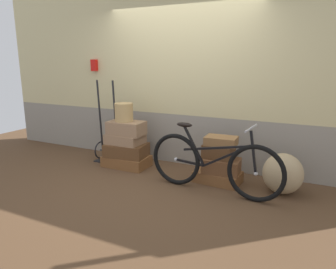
{
  "coord_description": "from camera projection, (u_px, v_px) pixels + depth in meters",
  "views": [
    {
      "loc": [
        2.05,
        -3.84,
        1.68
      ],
      "look_at": [
        0.08,
        0.14,
        0.63
      ],
      "focal_mm": 33.69,
      "sensor_mm": 36.0,
      "label": 1
    }
  ],
  "objects": [
    {
      "name": "suitcase_6",
      "position": [
        219.0,
        151.0,
        4.38
      ],
      "size": [
        0.43,
        0.3,
        0.19
      ],
      "primitive_type": "cube",
      "rotation": [
        0.0,
        0.0,
        -0.04
      ],
      "color": "brown",
      "rests_on": "suitcase_5"
    },
    {
      "name": "suitcase_0",
      "position": [
        127.0,
        161.0,
        5.11
      ],
      "size": [
        0.72,
        0.46,
        0.17
      ],
      "primitive_type": "cube",
      "rotation": [
        0.0,
        0.0,
        0.01
      ],
      "color": "brown",
      "rests_on": "ground"
    },
    {
      "name": "suitcase_5",
      "position": [
        222.0,
        166.0,
        4.38
      ],
      "size": [
        0.52,
        0.39,
        0.2
      ],
      "primitive_type": "cube",
      "rotation": [
        0.0,
        0.0,
        0.07
      ],
      "color": "brown",
      "rests_on": "suitcase_4"
    },
    {
      "name": "bicycle",
      "position": [
        213.0,
        164.0,
        4.04
      ],
      "size": [
        1.81,
        0.46,
        0.92
      ],
      "color": "black",
      "rests_on": "ground"
    },
    {
      "name": "luggage_trolley",
      "position": [
        108.0,
        142.0,
        5.38
      ],
      "size": [
        0.4,
        0.37,
        1.36
      ],
      "color": "black",
      "rests_on": "ground"
    },
    {
      "name": "wicker_basket",
      "position": [
        124.0,
        112.0,
        4.95
      ],
      "size": [
        0.29,
        0.29,
        0.29
      ],
      "primitive_type": "cylinder",
      "color": "tan",
      "rests_on": "suitcase_3"
    },
    {
      "name": "suitcase_4",
      "position": [
        218.0,
        177.0,
        4.44
      ],
      "size": [
        0.66,
        0.44,
        0.15
      ],
      "primitive_type": "cube",
      "rotation": [
        0.0,
        0.0,
        -0.08
      ],
      "color": "brown",
      "rests_on": "ground"
    },
    {
      "name": "ground",
      "position": [
        159.0,
        180.0,
        4.63
      ],
      "size": [
        9.26,
        5.2,
        0.06
      ],
      "primitive_type": "cube",
      "color": "#513823"
    },
    {
      "name": "suitcase_2",
      "position": [
        125.0,
        139.0,
        5.06
      ],
      "size": [
        0.57,
        0.41,
        0.15
      ],
      "primitive_type": "cube",
      "rotation": [
        0.0,
        0.0,
        0.0
      ],
      "color": "#937051",
      "rests_on": "suitcase_1"
    },
    {
      "name": "burlap_sack",
      "position": [
        283.0,
        174.0,
        4.02
      ],
      "size": [
        0.51,
        0.43,
        0.53
      ],
      "primitive_type": "ellipsoid",
      "color": "tan",
      "rests_on": "ground"
    },
    {
      "name": "station_building",
      "position": [
        184.0,
        71.0,
        5.01
      ],
      "size": [
        7.26,
        0.74,
        3.0
      ],
      "color": "gray",
      "rests_on": "ground"
    },
    {
      "name": "suitcase_1",
      "position": [
        127.0,
        150.0,
        5.07
      ],
      "size": [
        0.69,
        0.51,
        0.2
      ],
      "primitive_type": "cube",
      "rotation": [
        0.0,
        0.0,
        0.11
      ],
      "color": "brown",
      "rests_on": "suitcase_0"
    },
    {
      "name": "suitcase_7",
      "position": [
        221.0,
        141.0,
        4.34
      ],
      "size": [
        0.44,
        0.31,
        0.12
      ],
      "primitive_type": "cube",
      "rotation": [
        0.0,
        0.0,
        0.05
      ],
      "color": "olive",
      "rests_on": "suitcase_6"
    },
    {
      "name": "suitcase_3",
      "position": [
        126.0,
        128.0,
        4.99
      ],
      "size": [
        0.57,
        0.38,
        0.21
      ],
      "primitive_type": "cube",
      "rotation": [
        0.0,
        0.0,
        0.04
      ],
      "color": "#937051",
      "rests_on": "suitcase_2"
    }
  ]
}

